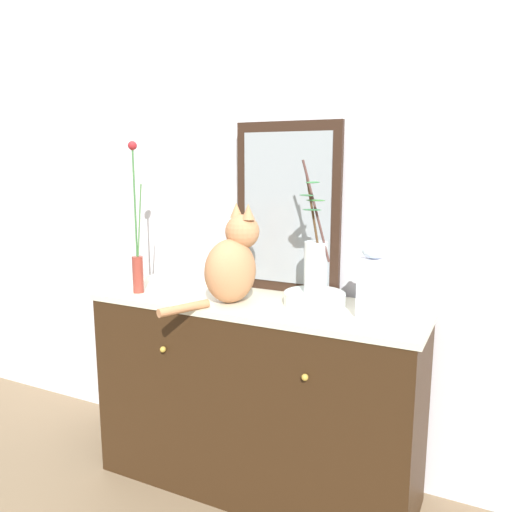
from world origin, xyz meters
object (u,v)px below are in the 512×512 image
(mirror_leaning, at_px, (287,209))
(cat_sitting, at_px, (232,262))
(bowl_porcelain, at_px, (315,299))
(vase_glass_clear, at_px, (315,263))
(sideboard, at_px, (256,395))
(vase_slim_green, at_px, (137,254))
(jar_lidded_porcelain, at_px, (373,281))

(mirror_leaning, distance_m, cat_sitting, 0.34)
(bowl_porcelain, xyz_separation_m, vase_glass_clear, (0.00, -0.00, 0.14))
(sideboard, bearing_deg, bowl_porcelain, 11.96)
(bowl_porcelain, bearing_deg, vase_slim_green, -168.47)
(vase_slim_green, bearing_deg, mirror_leaning, 28.05)
(mirror_leaning, bearing_deg, vase_slim_green, -151.95)
(mirror_leaning, xyz_separation_m, jar_lidded_porcelain, (0.41, -0.19, -0.22))
(vase_slim_green, bearing_deg, vase_glass_clear, 11.26)
(vase_slim_green, relative_size, bowl_porcelain, 2.63)
(mirror_leaning, distance_m, vase_glass_clear, 0.30)
(cat_sitting, xyz_separation_m, jar_lidded_porcelain, (0.53, 0.05, -0.03))
(mirror_leaning, xyz_separation_m, vase_slim_green, (-0.55, -0.29, -0.18))
(vase_slim_green, relative_size, jar_lidded_porcelain, 2.20)
(cat_sitting, height_order, vase_glass_clear, vase_glass_clear)
(cat_sitting, bearing_deg, sideboard, 35.25)
(cat_sitting, bearing_deg, bowl_porcelain, 18.55)
(jar_lidded_porcelain, bearing_deg, cat_sitting, -174.17)
(cat_sitting, height_order, bowl_porcelain, cat_sitting)
(mirror_leaning, relative_size, cat_sitting, 1.63)
(mirror_leaning, relative_size, jar_lidded_porcelain, 2.47)
(sideboard, relative_size, bowl_porcelain, 5.63)
(sideboard, xyz_separation_m, bowl_porcelain, (0.23, 0.05, 0.42))
(vase_glass_clear, bearing_deg, bowl_porcelain, 95.43)
(vase_slim_green, bearing_deg, sideboard, 11.34)
(mirror_leaning, bearing_deg, sideboard, -104.47)
(cat_sitting, height_order, jar_lidded_porcelain, cat_sitting)
(sideboard, relative_size, vase_slim_green, 2.14)
(vase_slim_green, xyz_separation_m, vase_glass_clear, (0.73, 0.14, -0.00))
(sideboard, bearing_deg, cat_sitting, -144.75)
(vase_slim_green, xyz_separation_m, bowl_porcelain, (0.73, 0.15, -0.14))
(mirror_leaning, bearing_deg, bowl_porcelain, -39.19)
(cat_sitting, bearing_deg, vase_glass_clear, 17.93)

